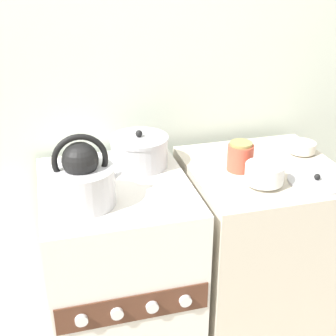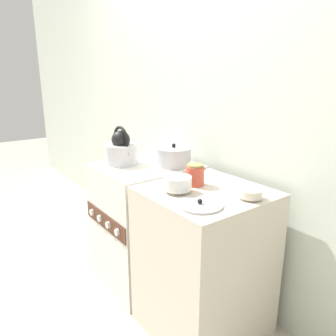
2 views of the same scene
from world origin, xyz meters
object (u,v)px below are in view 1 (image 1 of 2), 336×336
object	(u,v)px
cooking_pot	(139,151)
loose_pot_lid	(317,181)
storage_jar	(240,156)
kettle	(83,179)
stove	(120,275)
enamel_bowl	(264,174)
small_ceramic_bowl	(302,147)

from	to	relation	value
cooking_pot	loose_pot_lid	world-z (taller)	cooking_pot
storage_jar	loose_pot_lid	size ratio (longest dim) A/B	0.54
kettle	loose_pot_lid	size ratio (longest dim) A/B	1.26
stove	enamel_bowl	world-z (taller)	enamel_bowl
kettle	enamel_bowl	world-z (taller)	kettle
stove	enamel_bowl	xyz separation A→B (m)	(0.54, -0.15, 0.47)
enamel_bowl	small_ceramic_bowl	size ratio (longest dim) A/B	1.25
stove	kettle	world-z (taller)	kettle
cooking_pot	kettle	bearing A→B (deg)	-134.59
enamel_bowl	storage_jar	bearing A→B (deg)	103.29
cooking_pot	enamel_bowl	xyz separation A→B (m)	(0.41, -0.29, -0.02)
cooking_pot	small_ceramic_bowl	bearing A→B (deg)	-4.95
loose_pot_lid	storage_jar	bearing A→B (deg)	143.60
kettle	loose_pot_lid	bearing A→B (deg)	-4.30
small_ceramic_bowl	enamel_bowl	bearing A→B (deg)	-141.55
kettle	small_ceramic_bowl	xyz separation A→B (m)	(0.95, 0.19, -0.07)
cooking_pot	storage_jar	distance (m)	0.40
enamel_bowl	loose_pot_lid	world-z (taller)	enamel_bowl
stove	small_ceramic_bowl	bearing A→B (deg)	5.51
kettle	cooking_pot	bearing A→B (deg)	45.41
kettle	loose_pot_lid	xyz separation A→B (m)	(0.87, -0.07, -0.09)
storage_jar	cooking_pot	bearing A→B (deg)	159.47
cooking_pot	small_ceramic_bowl	xyz separation A→B (m)	(0.70, -0.06, -0.04)
small_ceramic_bowl	loose_pot_lid	world-z (taller)	small_ceramic_bowl
small_ceramic_bowl	stove	bearing A→B (deg)	-174.49
stove	enamel_bowl	bearing A→B (deg)	-15.40
kettle	loose_pot_lid	world-z (taller)	kettle
kettle	small_ceramic_bowl	size ratio (longest dim) A/B	2.38
storage_jar	enamel_bowl	bearing A→B (deg)	-76.71
cooking_pot	enamel_bowl	world-z (taller)	cooking_pot
stove	loose_pot_lid	world-z (taller)	loose_pot_lid
stove	kettle	size ratio (longest dim) A/B	3.09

